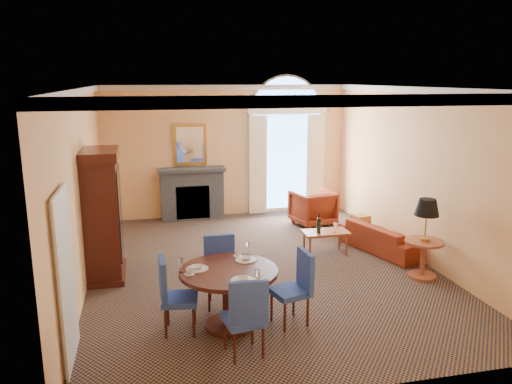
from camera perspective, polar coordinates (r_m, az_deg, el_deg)
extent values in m
plane|color=#111C35|center=(9.13, 0.70, -8.67)|extent=(7.50, 7.50, 0.00)
cube|color=#FDBD79|center=(12.30, -3.36, 4.66)|extent=(6.00, 0.04, 3.20)
cube|color=#FDBD79|center=(8.50, -19.33, 0.24)|extent=(0.04, 7.50, 3.20)
cube|color=#FDBD79|center=(9.80, 18.05, 1.94)|extent=(0.04, 7.50, 3.20)
cube|color=silver|center=(8.50, 0.76, 11.84)|extent=(6.00, 7.50, 0.04)
cube|color=silver|center=(8.50, 0.76, 11.44)|extent=(6.00, 7.50, 0.12)
cube|color=silver|center=(6.38, -20.92, -9.38)|extent=(0.08, 0.90, 2.06)
cube|color=#40454C|center=(12.17, -7.32, -0.30)|extent=(1.50, 0.40, 1.20)
cube|color=#40454C|center=(12.02, -7.39, 2.64)|extent=(1.60, 0.46, 0.08)
cube|color=gold|center=(12.13, -7.56, 5.41)|extent=(0.80, 0.04, 1.00)
cube|color=white|center=(12.11, -7.55, 5.40)|extent=(0.64, 0.02, 0.84)
cube|color=silver|center=(12.66, 3.40, 3.29)|extent=(1.90, 0.04, 2.50)
cube|color=#98C7FE|center=(12.65, 3.41, 3.28)|extent=(1.70, 0.02, 2.30)
cylinder|color=silver|center=(12.51, 3.48, 8.94)|extent=(1.90, 0.04, 1.90)
cube|color=#F4E8CF|center=(12.36, 0.21, 3.08)|extent=(0.45, 0.06, 2.45)
cube|color=#F4E8CF|center=(12.78, 6.79, 3.31)|extent=(0.45, 0.06, 2.45)
cube|color=#F4E8CF|center=(12.39, 3.64, 9.60)|extent=(2.00, 0.08, 0.30)
cube|color=#36130C|center=(8.84, -17.09, -2.98)|extent=(0.56, 1.02, 2.05)
cube|color=#36130C|center=(8.62, -17.57, 4.11)|extent=(0.63, 1.13, 0.16)
cube|color=#36130C|center=(9.15, -16.69, -8.85)|extent=(0.63, 1.13, 0.10)
cylinder|color=#36130C|center=(6.80, -3.14, -9.06)|extent=(1.34, 1.34, 0.06)
cylinder|color=#36130C|center=(6.97, -3.10, -12.28)|extent=(0.18, 0.18, 0.79)
cylinder|color=#36130C|center=(7.13, -3.06, -14.90)|extent=(0.67, 0.67, 0.07)
cylinder|color=white|center=(7.11, -1.15, -7.74)|extent=(0.30, 0.30, 0.01)
imported|color=white|center=(7.10, -1.15, -7.56)|extent=(0.15, 0.15, 0.04)
imported|color=white|center=(7.25, -2.08, -7.02)|extent=(0.09, 0.09, 0.07)
cylinder|color=white|center=(6.84, -6.73, -8.70)|extent=(0.30, 0.30, 0.01)
imported|color=white|center=(6.83, -6.74, -8.51)|extent=(0.15, 0.15, 0.04)
imported|color=white|center=(6.66, -7.62, -8.98)|extent=(0.09, 0.09, 0.07)
cylinder|color=white|center=(6.43, -1.54, -10.04)|extent=(0.30, 0.30, 0.01)
imported|color=white|center=(6.42, -1.55, -9.84)|extent=(0.15, 0.15, 0.04)
imported|color=white|center=(6.44, 0.26, -9.67)|extent=(0.09, 0.09, 0.07)
cube|color=#27439A|center=(7.55, -3.95, -9.61)|extent=(0.54, 0.54, 0.08)
cube|color=#27439A|center=(7.64, -4.22, -6.89)|extent=(0.47, 0.08, 0.56)
cylinder|color=#36130C|center=(7.82, -2.53, -10.81)|extent=(0.04, 0.04, 0.43)
cylinder|color=#36130C|center=(7.83, -5.27, -10.83)|extent=(0.04, 0.04, 0.43)
cylinder|color=#36130C|center=(7.49, -2.51, -11.93)|extent=(0.04, 0.04, 0.43)
cylinder|color=#36130C|center=(7.49, -5.37, -11.95)|extent=(0.04, 0.04, 0.43)
cube|color=#27439A|center=(6.31, -1.41, -14.33)|extent=(0.53, 0.53, 0.08)
cube|color=#27439A|center=(5.99, -0.85, -12.63)|extent=(0.47, 0.11, 0.56)
cylinder|color=#36130C|center=(6.23, -2.46, -17.41)|extent=(0.04, 0.04, 0.43)
cylinder|color=#36130C|center=(6.34, 0.81, -16.82)|extent=(0.04, 0.04, 0.43)
cylinder|color=#36130C|center=(6.53, -3.54, -15.88)|extent=(0.04, 0.04, 0.43)
cylinder|color=#36130C|center=(6.64, -0.41, -15.36)|extent=(0.04, 0.04, 0.43)
cube|color=#27439A|center=(7.05, 3.87, -11.32)|extent=(0.57, 0.57, 0.08)
cube|color=#27439A|center=(6.97, 5.65, -8.91)|extent=(0.11, 0.47, 0.56)
cylinder|color=#36130C|center=(7.11, 5.93, -13.42)|extent=(0.04, 0.04, 0.43)
cylinder|color=#36130C|center=(7.38, 4.33, -12.33)|extent=(0.04, 0.04, 0.43)
cylinder|color=#36130C|center=(6.93, 3.32, -14.09)|extent=(0.04, 0.04, 0.43)
cylinder|color=#36130C|center=(7.21, 1.79, -12.93)|extent=(0.04, 0.04, 0.43)
cube|color=#27439A|center=(6.89, -8.69, -12.02)|extent=(0.52, 0.52, 0.08)
cube|color=#27439A|center=(6.77, -10.61, -9.75)|extent=(0.09, 0.47, 0.56)
cylinder|color=#36130C|center=(7.18, -10.04, -13.26)|extent=(0.04, 0.04, 0.43)
cylinder|color=#36130C|center=(6.85, -10.28, -14.60)|extent=(0.04, 0.04, 0.43)
cylinder|color=#36130C|center=(7.16, -7.04, -13.24)|extent=(0.04, 0.04, 0.43)
cylinder|color=#36130C|center=(6.83, -7.12, -14.59)|extent=(0.04, 0.04, 0.43)
imported|color=maroon|center=(10.23, 14.30, -5.07)|extent=(1.26, 2.00, 0.54)
imported|color=maroon|center=(11.69, 6.50, -1.81)|extent=(1.05, 1.06, 0.81)
cube|color=#A14E30|center=(9.83, 7.95, -4.60)|extent=(0.89, 0.50, 0.05)
cylinder|color=#A14E30|center=(9.62, 6.19, -6.36)|extent=(0.04, 0.04, 0.39)
cylinder|color=#A14E30|center=(9.88, 10.30, -5.98)|extent=(0.04, 0.04, 0.39)
cylinder|color=#A14E30|center=(9.94, 5.53, -5.71)|extent=(0.04, 0.04, 0.39)
cylinder|color=#A14E30|center=(10.19, 9.53, -5.36)|extent=(0.04, 0.04, 0.39)
cylinder|color=#A14E30|center=(8.99, 18.69, -5.42)|extent=(0.66, 0.66, 0.04)
cylinder|color=#A14E30|center=(9.10, 18.55, -7.38)|extent=(0.09, 0.09, 0.61)
cylinder|color=#A14E30|center=(9.20, 18.42, -9.05)|extent=(0.48, 0.48, 0.04)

